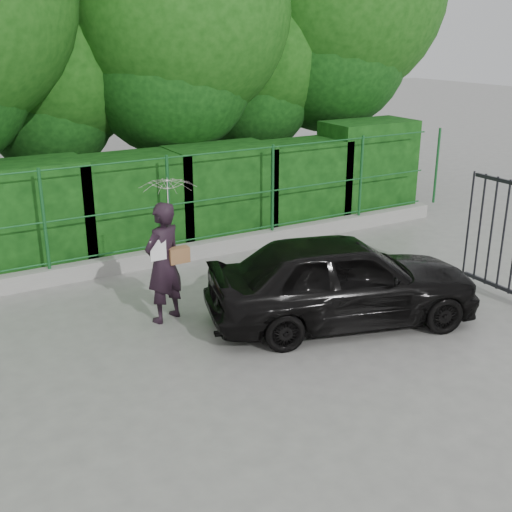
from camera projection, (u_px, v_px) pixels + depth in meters
ground at (274, 367)px, 8.62m from camera, size 80.00×80.00×0.00m
kerb at (152, 258)px, 12.25m from camera, size 14.00×0.25×0.30m
fence at (160, 204)px, 12.00m from camera, size 14.13×0.06×1.80m
hedge at (129, 202)px, 12.75m from camera, size 14.20×1.20×2.28m
trees at (136, 13)px, 13.94m from camera, size 17.10×6.15×8.08m
woman at (166, 234)px, 9.62m from camera, size 0.98×0.86×2.23m
car at (342, 279)px, 9.72m from camera, size 4.42×2.76×1.40m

